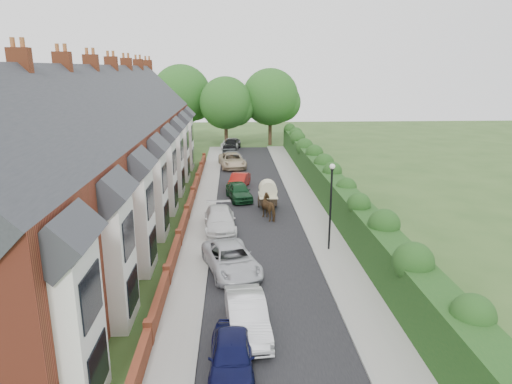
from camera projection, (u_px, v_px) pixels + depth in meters
ground at (277, 283)px, 22.48m from camera, size 140.00×140.00×0.00m
road at (256, 214)px, 33.06m from camera, size 6.00×58.00×0.02m
pavement_hedge_side at (312, 213)px, 33.24m from camera, size 2.20×58.00×0.12m
pavement_house_side at (202, 215)px, 32.86m from camera, size 1.70×58.00×0.12m
kerb_hedge_side at (298, 213)px, 33.19m from camera, size 0.18×58.00×0.13m
kerb_house_side at (214, 214)px, 32.90m from camera, size 0.18×58.00×0.13m
hedge at (337, 192)px, 32.92m from camera, size 2.10×58.00×2.85m
terrace_row at (101, 158)px, 30.41m from camera, size 9.05×40.50×11.50m
garden_wall_row at (187, 214)px, 31.74m from camera, size 0.35×40.35×1.10m
lamppost at (331, 196)px, 25.64m from camera, size 0.32×0.32×5.16m
tree_far_left at (228, 104)px, 59.48m from camera, size 7.14×6.80×9.29m
tree_far_right at (273, 98)px, 61.54m from camera, size 7.98×7.60×10.31m
tree_far_back at (185, 96)px, 61.85m from camera, size 8.40×8.00×10.82m
car_navy at (232, 355)px, 15.78m from camera, size 1.62×3.91×1.33m
car_silver_a at (247, 316)px, 18.17m from camera, size 1.90×4.48×1.44m
car_silver_b at (231, 260)px, 23.54m from camera, size 3.54×5.46×1.40m
car_white at (220, 220)px, 29.64m from camera, size 2.32×5.03×1.42m
car_green at (239, 191)px, 36.64m from camera, size 2.44×4.38×1.41m
car_red at (239, 181)px, 40.23m from camera, size 2.21×4.11×1.29m
car_beige at (232, 160)px, 48.59m from camera, size 3.22×5.70×1.50m
car_grey at (234, 158)px, 50.55m from camera, size 2.96×4.90×1.33m
car_black at (232, 144)px, 59.38m from camera, size 2.65×4.65×1.49m
horse at (270, 207)px, 31.88m from camera, size 1.71×2.26×1.74m
horse_cart at (268, 193)px, 33.90m from camera, size 1.40×3.09×2.23m
car_extra_far at (231, 144)px, 60.06m from camera, size 2.69×4.92×1.31m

